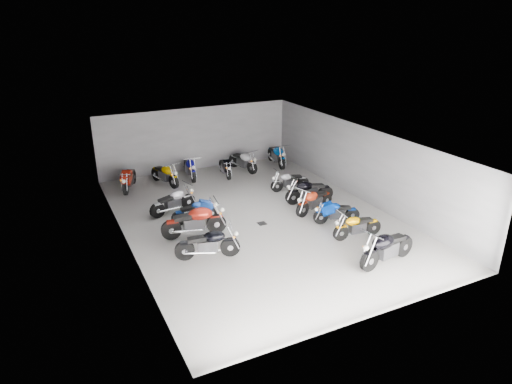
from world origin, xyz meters
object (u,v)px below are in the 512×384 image
Objects in this scene: motorcycle_right_a at (387,248)px; motorcycle_right_c at (336,212)px; motorcycle_back_b at (165,174)px; motorcycle_left_e at (196,212)px; motorcycle_back_a at (129,179)px; motorcycle_left_c at (208,244)px; drain_grate at (262,223)px; motorcycle_right_b at (357,226)px; motorcycle_back_e at (243,161)px; motorcycle_right_d at (314,201)px; motorcycle_back_f at (277,155)px; motorcycle_back_c at (190,167)px; motorcycle_left_f at (173,202)px; motorcycle_right_e at (309,191)px; motorcycle_back_d at (225,167)px; motorcycle_left_d at (195,221)px; motorcycle_right_f at (289,181)px.

motorcycle_right_a is 1.32× the size of motorcycle_right_c.
motorcycle_right_a reaches higher than motorcycle_back_b.
motorcycle_back_a is (-1.58, 4.77, 0.06)m from motorcycle_left_e.
motorcycle_right_c is at bearing 110.45° from motorcycle_left_c.
drain_grate is 0.17× the size of motorcycle_right_b.
motorcycle_back_a is at bearing -157.56° from motorcycle_left_e.
drain_grate is 0.17× the size of motorcycle_left_e.
motorcycle_back_e is (4.79, 7.72, 0.00)m from motorcycle_left_c.
motorcycle_back_b reaches higher than motorcycle_right_b.
motorcycle_right_d is 6.34m from motorcycle_back_f.
drain_grate is 6.36m from motorcycle_back_c.
motorcycle_left_f is 8.56m from motorcycle_right_a.
motorcycle_back_b reaches higher than drain_grate.
motorcycle_right_e is at bearing 60.55° from motorcycle_left_f.
drain_grate is 3.24m from motorcycle_left_c.
motorcycle_back_d is at bearing -1.36° from motorcycle_right_a.
motorcycle_back_e is at bearing 150.33° from motorcycle_left_d.
motorcycle_left_d is 1.32× the size of motorcycle_right_c.
motorcycle_back_a is (-3.83, 6.00, 0.51)m from drain_grate.
motorcycle_left_c is 4.08m from motorcycle_left_f.
motorcycle_back_b reaches higher than motorcycle_back_d.
motorcycle_right_c is 7.34m from motorcycle_back_e.
motorcycle_left_f is 1.12× the size of motorcycle_right_c.
motorcycle_left_d is at bearing 92.00° from motorcycle_right_c.
drain_grate is 0.18× the size of motorcycle_right_c.
motorcycle_back_e reaches higher than motorcycle_back_b.
motorcycle_right_f is 3.57m from motorcycle_back_e.
motorcycle_back_f is (7.82, 0.19, 0.04)m from motorcycle_back_a.
motorcycle_back_b is 1.10× the size of motorcycle_back_d.
motorcycle_right_d is (0.14, 4.51, -0.07)m from motorcycle_right_a.
drain_grate is 3.84m from motorcycle_right_f.
motorcycle_left_d is 1.12× the size of motorcycle_back_e.
motorcycle_left_e is at bearing 29.31° from motorcycle_right_a.
motorcycle_back_c is 4.80m from motorcycle_back_f.
drain_grate is 3.75m from motorcycle_left_f.
motorcycle_right_c is at bearing -15.22° from motorcycle_right_a.
motorcycle_right_c is 0.96× the size of motorcycle_right_f.
motorcycle_right_d is at bearing 160.30° from motorcycle_back_a.
motorcycle_left_d is 5.47m from motorcycle_right_e.
motorcycle_right_d reaches higher than motorcycle_right_b.
motorcycle_right_e reaches higher than motorcycle_left_f.
motorcycle_right_c is 7.19m from motorcycle_back_d.
motorcycle_back_a is (-6.07, 10.45, -0.06)m from motorcycle_right_a.
motorcycle_left_c is 1.12× the size of motorcycle_left_e.
motorcycle_left_c is 1.05× the size of motorcycle_left_f.
motorcycle_right_a reaches higher than motorcycle_right_e.
motorcycle_left_e is (0.54, 2.81, -0.07)m from motorcycle_left_c.
motorcycle_back_f is at bearing 57.15° from drain_grate.
motorcycle_back_a reaches higher than motorcycle_right_c.
motorcycle_left_c is 1.10× the size of motorcycle_right_b.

